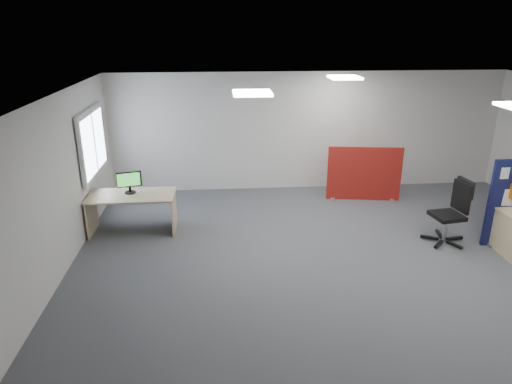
{
  "coord_description": "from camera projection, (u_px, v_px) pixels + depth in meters",
  "views": [
    {
      "loc": [
        -2.02,
        -6.67,
        3.7
      ],
      "look_at": [
        -1.44,
        0.56,
        1.0
      ],
      "focal_mm": 32.0,
      "sensor_mm": 36.0,
      "label": 1
    }
  ],
  "objects": [
    {
      "name": "ceiling_lights",
      "position": [
        364.0,
        90.0,
        7.39
      ],
      "size": [
        4.1,
        4.1,
        0.04
      ],
      "color": "white",
      "rests_on": "ceiling"
    },
    {
      "name": "ceiling",
      "position": [
        356.0,
        95.0,
        6.73
      ],
      "size": [
        9.0,
        7.0,
        0.02
      ],
      "primitive_type": "cube",
      "color": "white",
      "rests_on": "wall_back"
    },
    {
      "name": "window",
      "position": [
        93.0,
        143.0,
        8.67
      ],
      "size": [
        0.06,
        1.7,
        1.3
      ],
      "color": "white",
      "rests_on": "wall_left"
    },
    {
      "name": "wall_front",
      "position": [
        459.0,
        313.0,
        3.93
      ],
      "size": [
        9.0,
        0.02,
        2.7
      ],
      "primitive_type": "cube",
      "color": "silver",
      "rests_on": "floor"
    },
    {
      "name": "floor",
      "position": [
        344.0,
        257.0,
        7.67
      ],
      "size": [
        9.0,
        9.0,
        0.0
      ],
      "primitive_type": "plane",
      "color": "#4B4D52",
      "rests_on": "ground"
    },
    {
      "name": "office_chair",
      "position": [
        454.0,
        208.0,
        8.0
      ],
      "size": [
        0.75,
        0.75,
        1.14
      ],
      "rotation": [
        0.0,
        0.0,
        0.16
      ],
      "color": "black",
      "rests_on": "floor"
    },
    {
      "name": "wall_back",
      "position": [
        308.0,
        132.0,
        10.47
      ],
      "size": [
        9.0,
        0.02,
        2.7
      ],
      "primitive_type": "cube",
      "color": "silver",
      "rests_on": "floor"
    },
    {
      "name": "red_divider",
      "position": [
        364.0,
        174.0,
        9.96
      ],
      "size": [
        1.59,
        0.3,
        1.2
      ],
      "rotation": [
        0.0,
        0.0,
        -0.15
      ],
      "color": "#A01914",
      "rests_on": "floor"
    },
    {
      "name": "second_desk",
      "position": [
        133.0,
        203.0,
        8.49
      ],
      "size": [
        1.58,
        0.79,
        0.73
      ],
      "color": "tan",
      "rests_on": "floor"
    },
    {
      "name": "monitor_second",
      "position": [
        129.0,
        181.0,
        8.39
      ],
      "size": [
        0.44,
        0.2,
        0.41
      ],
      "rotation": [
        0.0,
        0.0,
        0.26
      ],
      "color": "black",
      "rests_on": "second_desk"
    },
    {
      "name": "wall_left",
      "position": [
        57.0,
        189.0,
        6.86
      ],
      "size": [
        0.02,
        7.0,
        2.7
      ],
      "primitive_type": "cube",
      "color": "silver",
      "rests_on": "floor"
    }
  ]
}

